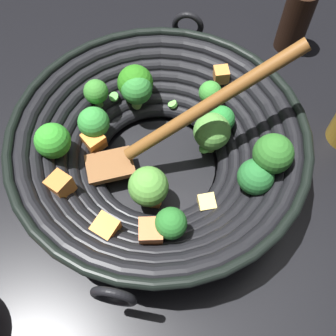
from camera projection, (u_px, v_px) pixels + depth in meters
ground_plane at (160, 168)px, 0.63m from camera, size 4.00×4.00×0.00m
wok at (159, 146)px, 0.57m from camera, size 0.43×0.46×0.22m
soy_sauce_bottle at (296, 18)px, 0.71m from camera, size 0.05×0.05×0.16m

